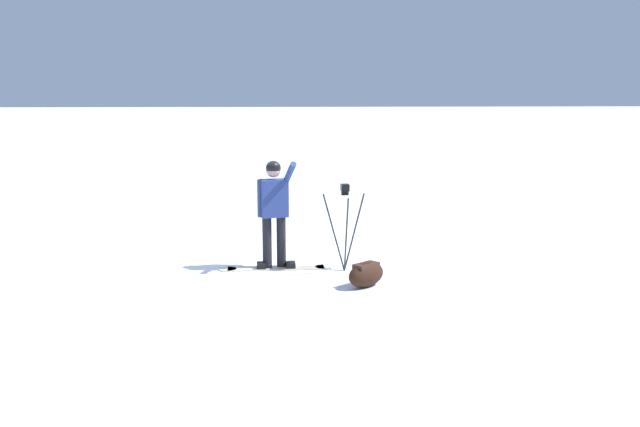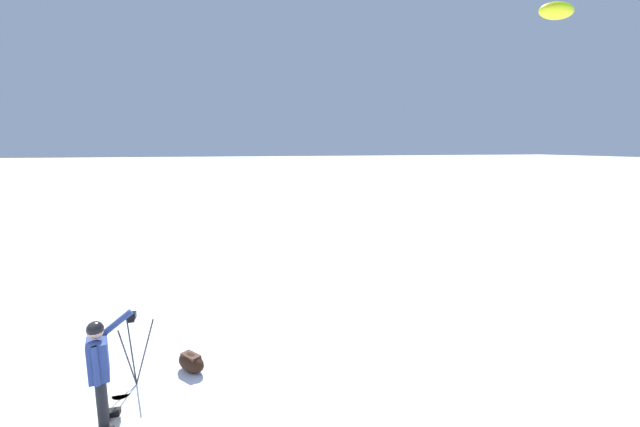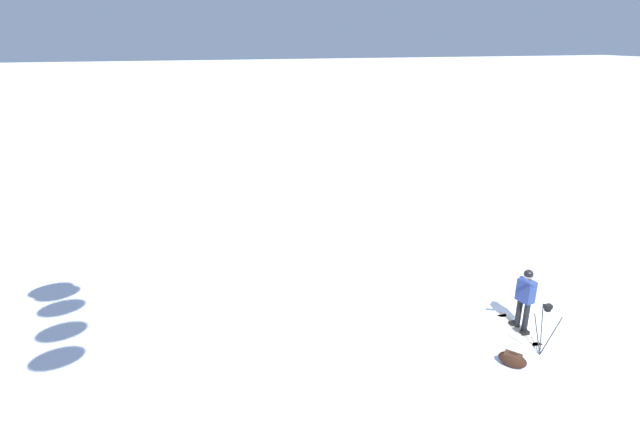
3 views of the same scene
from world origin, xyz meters
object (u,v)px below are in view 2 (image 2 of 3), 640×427
at_px(gear_bag_large, 191,362).
at_px(camera_tripod, 133,333).
at_px(snowboard, 110,424).
at_px(snowboarder, 99,364).

height_order(gear_bag_large, camera_tripod, camera_tripod).
bearing_deg(camera_tripod, snowboard, -11.10).
bearing_deg(gear_bag_large, camera_tripod, -78.43).
relative_size(gear_bag_large, camera_tripod, 0.51).
height_order(snowboarder, snowboard, snowboarder).
relative_size(snowboarder, gear_bag_large, 2.47).
height_order(snowboarder, camera_tripod, snowboarder).
relative_size(snowboarder, snowboard, 0.96).
bearing_deg(camera_tripod, snowboarder, -13.57).
xyz_separation_m(snowboarder, camera_tripod, (-1.04, 0.25, -0.05)).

